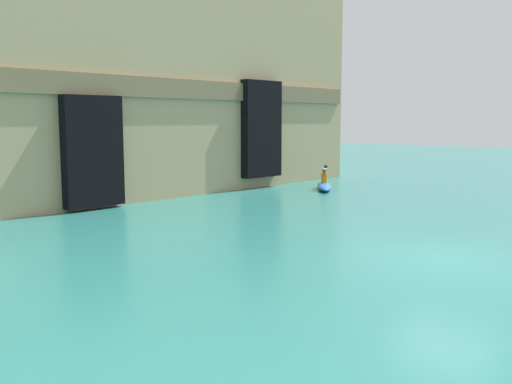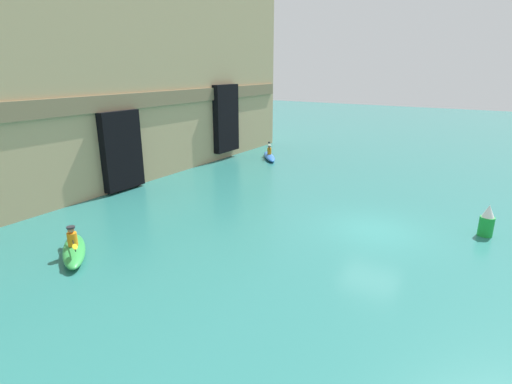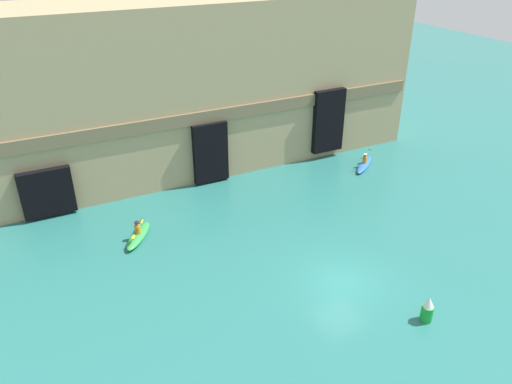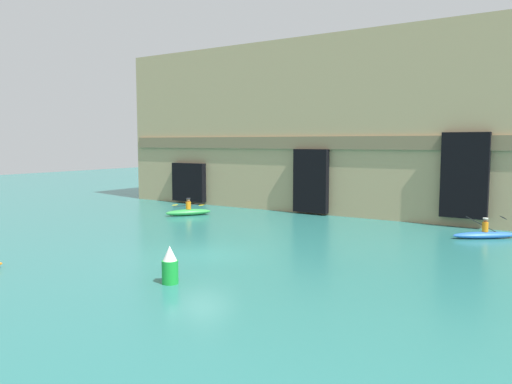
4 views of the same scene
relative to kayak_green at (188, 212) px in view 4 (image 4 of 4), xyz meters
The scene contains 5 objects.
ground_plane 12.17m from the kayak_green, 46.24° to the right, with size 120.00×120.00×0.00m, color #28706B.
cliff_bluff 12.72m from the kayak_green, 52.14° to the left, with size 34.44×7.91×12.16m.
kayak_green is the anchor object (origin of this frame).
kayak_blue 18.38m from the kayak_green, ahead, with size 3.12×2.65×1.22m.
marker_buoy 16.51m from the kayak_green, 51.42° to the right, with size 0.58×0.58×1.36m.
Camera 4 is at (13.81, -16.85, 4.97)m, focal length 35.00 mm.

